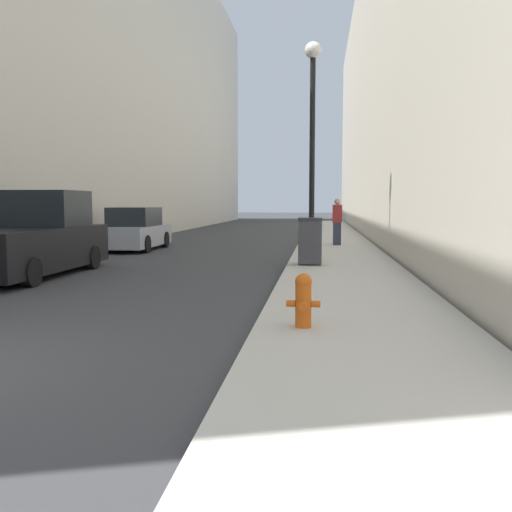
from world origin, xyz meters
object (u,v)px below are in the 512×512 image
at_px(fire_hydrant, 303,299).
at_px(lamppost, 312,123).
at_px(trash_bin, 310,241).
at_px(pedestrian_on_sidewalk, 337,222).
at_px(pickup_truck, 30,240).
at_px(parked_sedan_near, 135,231).

height_order(fire_hydrant, lamppost, lamppost).
height_order(fire_hydrant, trash_bin, trash_bin).
distance_m(lamppost, pedestrian_on_sidewalk, 5.64).
bearing_deg(lamppost, pedestrian_on_sidewalk, 78.30).
xyz_separation_m(pickup_truck, parked_sedan_near, (0.09, 7.79, -0.14)).
height_order(parked_sedan_near, pedestrian_on_sidewalk, pedestrian_on_sidewalk).
relative_size(trash_bin, pedestrian_on_sidewalk, 0.69).
bearing_deg(fire_hydrant, parked_sedan_near, 116.69).
distance_m(fire_hydrant, trash_bin, 7.82).
distance_m(fire_hydrant, pickup_truck, 9.05).
bearing_deg(pickup_truck, parked_sedan_near, 89.31).
bearing_deg(trash_bin, lamppost, 90.18).
bearing_deg(trash_bin, pickup_truck, -163.78).
bearing_deg(fire_hydrant, pedestrian_on_sidewalk, 86.67).
relative_size(lamppost, parked_sedan_near, 1.56).
relative_size(lamppost, pedestrian_on_sidewalk, 3.61).
relative_size(fire_hydrant, pedestrian_on_sidewalk, 0.40).
distance_m(fire_hydrant, pedestrian_on_sidewalk, 15.16).
xyz_separation_m(fire_hydrant, pedestrian_on_sidewalk, (0.88, 15.12, 0.54)).
bearing_deg(trash_bin, parked_sedan_near, 139.56).
distance_m(parked_sedan_near, pedestrian_on_sidewalk, 7.87).
height_order(trash_bin, lamppost, lamppost).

